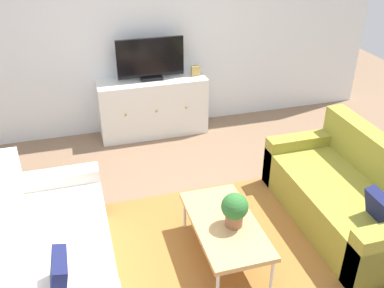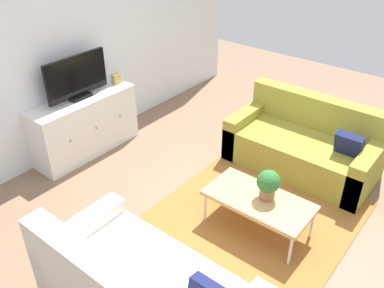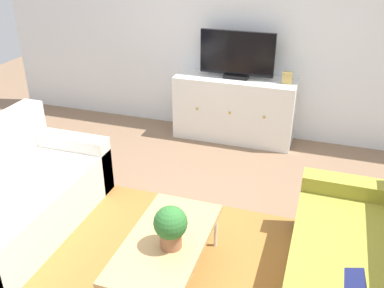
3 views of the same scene
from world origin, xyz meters
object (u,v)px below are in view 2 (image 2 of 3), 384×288
tv_console (85,125)px  flat_screen_tv (77,78)px  coffee_table (259,201)px  mantel_clock (116,79)px  couch_right_side (305,146)px  potted_plant (268,183)px

tv_console → flat_screen_tv: 0.65m
tv_console → flat_screen_tv: (-0.00, 0.02, 0.65)m
coffee_table → mantel_clock: size_ratio=8.08×
coffee_table → mantel_clock: mantel_clock is taller
coffee_table → flat_screen_tv: 2.63m
coffee_table → flat_screen_tv: flat_screen_tv is taller
couch_right_side → coffee_table: size_ratio=1.67×
coffee_table → mantel_clock: 2.61m
couch_right_side → potted_plant: couch_right_side is taller
couch_right_side → mantel_clock: size_ratio=13.48×
potted_plant → flat_screen_tv: size_ratio=0.36×
flat_screen_tv → potted_plant: bearing=-86.3°
tv_console → mantel_clock: 0.74m
couch_right_side → flat_screen_tv: 2.91m
couch_right_side → potted_plant: (-1.31, -0.20, 0.28)m
couch_right_side → flat_screen_tv: bearing=121.7°
coffee_table → potted_plant: 0.22m
potted_plant → mantel_clock: size_ratio=2.39×
couch_right_side → tv_console: couch_right_side is taller
couch_right_side → tv_console: 2.80m
potted_plant → tv_console: size_ratio=0.22×
flat_screen_tv → mantel_clock: (0.59, -0.02, -0.20)m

